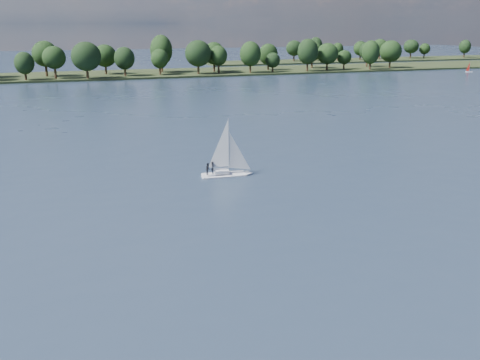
# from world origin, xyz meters

# --- Properties ---
(ground) EXTENTS (700.00, 700.00, 0.00)m
(ground) POSITION_xyz_m (0.00, 100.00, 0.00)
(ground) COLOR #233342
(ground) RESTS_ON ground
(far_shore) EXTENTS (660.00, 40.00, 1.50)m
(far_shore) POSITION_xyz_m (0.00, 212.00, 0.00)
(far_shore) COLOR black
(far_shore) RESTS_ON ground
(far_shore_back) EXTENTS (220.00, 30.00, 1.40)m
(far_shore_back) POSITION_xyz_m (160.00, 260.00, 0.00)
(far_shore_back) COLOR black
(far_shore_back) RESTS_ON ground
(sailboat) EXTENTS (6.74, 2.26, 8.74)m
(sailboat) POSITION_xyz_m (-5.49, 50.95, 2.44)
(sailboat) COLOR silver
(sailboat) RESTS_ON ground
(dinghy_orange) EXTENTS (3.16, 1.82, 4.75)m
(dinghy_orange) POSITION_xyz_m (149.03, 177.77, 1.12)
(dinghy_orange) COLOR white
(dinghy_orange) RESTS_ON ground
(treeline) EXTENTS (562.62, 74.03, 18.06)m
(treeline) POSITION_xyz_m (-9.99, 207.93, 8.02)
(treeline) COLOR black
(treeline) RESTS_ON ground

